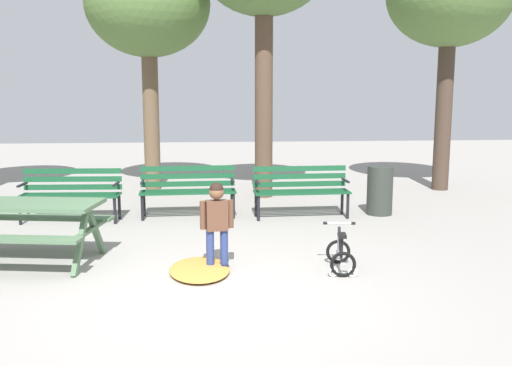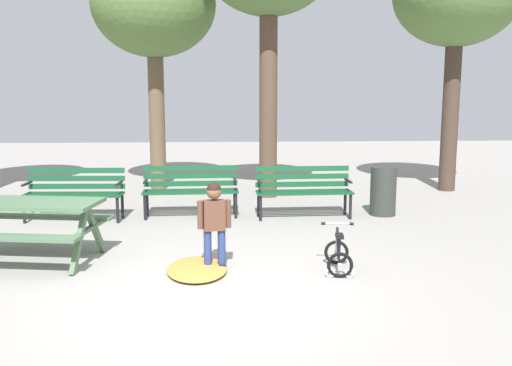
{
  "view_description": "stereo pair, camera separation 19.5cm",
  "coord_description": "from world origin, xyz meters",
  "px_view_note": "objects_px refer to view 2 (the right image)",
  "views": [
    {
      "loc": [
        0.04,
        -5.72,
        2.1
      ],
      "look_at": [
        0.68,
        1.96,
        0.85
      ],
      "focal_mm": 39.58,
      "sensor_mm": 36.0,
      "label": 1
    },
    {
      "loc": [
        0.23,
        -5.73,
        2.1
      ],
      "look_at": [
        0.68,
        1.96,
        0.85
      ],
      "focal_mm": 39.58,
      "sensor_mm": 36.0,
      "label": 2
    }
  ],
  "objects_px": {
    "park_bench_far_left": "(75,189)",
    "trash_bin": "(383,191)",
    "child_standing": "(214,219)",
    "kids_bicycle": "(338,254)",
    "park_bench_left": "(191,186)",
    "picnic_table": "(26,215)",
    "park_bench_right": "(303,187)"
  },
  "relations": [
    {
      "from": "park_bench_left",
      "to": "kids_bicycle",
      "type": "relative_size",
      "value": 2.73
    },
    {
      "from": "park_bench_right",
      "to": "child_standing",
      "type": "bearing_deg",
      "value": -117.67
    },
    {
      "from": "park_bench_right",
      "to": "trash_bin",
      "type": "distance_m",
      "value": 1.39
    },
    {
      "from": "park_bench_far_left",
      "to": "child_standing",
      "type": "distance_m",
      "value": 3.63
    },
    {
      "from": "trash_bin",
      "to": "picnic_table",
      "type": "bearing_deg",
      "value": -155.28
    },
    {
      "from": "picnic_table",
      "to": "park_bench_left",
      "type": "bearing_deg",
      "value": 52.75
    },
    {
      "from": "kids_bicycle",
      "to": "child_standing",
      "type": "bearing_deg",
      "value": 174.11
    },
    {
      "from": "park_bench_left",
      "to": "kids_bicycle",
      "type": "height_order",
      "value": "park_bench_left"
    },
    {
      "from": "child_standing",
      "to": "park_bench_far_left",
      "type": "bearing_deg",
      "value": 130.17
    },
    {
      "from": "child_standing",
      "to": "kids_bicycle",
      "type": "height_order",
      "value": "child_standing"
    },
    {
      "from": "park_bench_far_left",
      "to": "child_standing",
      "type": "bearing_deg",
      "value": -49.83
    },
    {
      "from": "picnic_table",
      "to": "kids_bicycle",
      "type": "relative_size",
      "value": 3.36
    },
    {
      "from": "picnic_table",
      "to": "park_bench_far_left",
      "type": "distance_m",
      "value": 2.31
    },
    {
      "from": "picnic_table",
      "to": "child_standing",
      "type": "distance_m",
      "value": 2.38
    },
    {
      "from": "kids_bicycle",
      "to": "trash_bin",
      "type": "bearing_deg",
      "value": 65.23
    },
    {
      "from": "park_bench_far_left",
      "to": "trash_bin",
      "type": "bearing_deg",
      "value": 0.84
    },
    {
      "from": "park_bench_right",
      "to": "picnic_table",
      "type": "bearing_deg",
      "value": -148.63
    },
    {
      "from": "park_bench_far_left",
      "to": "child_standing",
      "type": "height_order",
      "value": "child_standing"
    },
    {
      "from": "park_bench_far_left",
      "to": "park_bench_left",
      "type": "bearing_deg",
      "value": 5.47
    },
    {
      "from": "child_standing",
      "to": "park_bench_left",
      "type": "bearing_deg",
      "value": 98.58
    },
    {
      "from": "park_bench_left",
      "to": "child_standing",
      "type": "height_order",
      "value": "child_standing"
    },
    {
      "from": "picnic_table",
      "to": "park_bench_left",
      "type": "relative_size",
      "value": 1.23
    },
    {
      "from": "park_bench_far_left",
      "to": "park_bench_right",
      "type": "xyz_separation_m",
      "value": [
        3.79,
        0.0,
        0.0
      ]
    },
    {
      "from": "child_standing",
      "to": "trash_bin",
      "type": "height_order",
      "value": "child_standing"
    },
    {
      "from": "child_standing",
      "to": "kids_bicycle",
      "type": "distance_m",
      "value": 1.53
    },
    {
      "from": "picnic_table",
      "to": "park_bench_right",
      "type": "bearing_deg",
      "value": 31.37
    },
    {
      "from": "park_bench_left",
      "to": "trash_bin",
      "type": "relative_size",
      "value": 1.93
    },
    {
      "from": "picnic_table",
      "to": "child_standing",
      "type": "bearing_deg",
      "value": -11.14
    },
    {
      "from": "park_bench_right",
      "to": "trash_bin",
      "type": "height_order",
      "value": "park_bench_right"
    },
    {
      "from": "picnic_table",
      "to": "park_bench_right",
      "type": "relative_size",
      "value": 1.23
    },
    {
      "from": "trash_bin",
      "to": "park_bench_far_left",
      "type": "bearing_deg",
      "value": -179.16
    },
    {
      "from": "trash_bin",
      "to": "park_bench_right",
      "type": "bearing_deg",
      "value": -177.03
    }
  ]
}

